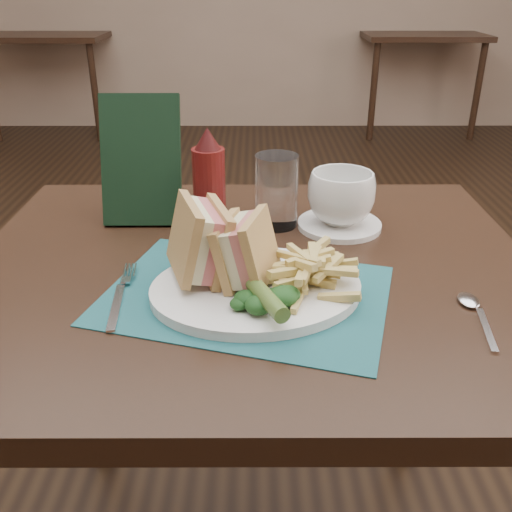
{
  "coord_description": "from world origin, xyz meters",
  "views": [
    {
      "loc": [
        0.0,
        -1.3,
        1.16
      ],
      "look_at": [
        0.01,
        -0.57,
        0.8
      ],
      "focal_mm": 40.0,
      "sensor_mm": 36.0,
      "label": 1
    }
  ],
  "objects_px": {
    "drinking_glass": "(276,191)",
    "check_presenter": "(141,160)",
    "table_main": "(252,442)",
    "ketchup_bottle": "(209,182)",
    "table_bg_left": "(55,83)",
    "plate": "(256,289)",
    "saucer": "(339,225)",
    "sandwich_half_a": "(184,241)",
    "coffee_cup": "(341,198)",
    "table_bg_right": "(415,82)",
    "sandwich_half_b": "(232,247)",
    "placemat": "(246,295)"
  },
  "relations": [
    {
      "from": "drinking_glass",
      "to": "check_presenter",
      "type": "xyz_separation_m",
      "value": [
        -0.24,
        0.03,
        0.05
      ]
    },
    {
      "from": "table_main",
      "to": "check_presenter",
      "type": "xyz_separation_m",
      "value": [
        -0.2,
        0.18,
        0.49
      ]
    },
    {
      "from": "ketchup_bottle",
      "to": "table_bg_left",
      "type": "bearing_deg",
      "value": 111.93
    },
    {
      "from": "table_bg_left",
      "to": "plate",
      "type": "bearing_deg",
      "value": -68.19
    },
    {
      "from": "check_presenter",
      "to": "saucer",
      "type": "bearing_deg",
      "value": -6.89
    },
    {
      "from": "sandwich_half_a",
      "to": "coffee_cup",
      "type": "distance_m",
      "value": 0.33
    },
    {
      "from": "table_bg_right",
      "to": "sandwich_half_b",
      "type": "relative_size",
      "value": 8.95
    },
    {
      "from": "plate",
      "to": "coffee_cup",
      "type": "height_order",
      "value": "coffee_cup"
    },
    {
      "from": "table_main",
      "to": "coffee_cup",
      "type": "relative_size",
      "value": 7.61
    },
    {
      "from": "table_bg_left",
      "to": "table_main",
      "type": "bearing_deg",
      "value": -67.78
    },
    {
      "from": "table_bg_left",
      "to": "sandwich_half_b",
      "type": "xyz_separation_m",
      "value": [
        1.54,
        -3.93,
        0.44
      ]
    },
    {
      "from": "table_main",
      "to": "plate",
      "type": "height_order",
      "value": "plate"
    },
    {
      "from": "table_bg_left",
      "to": "saucer",
      "type": "xyz_separation_m",
      "value": [
        1.73,
        -3.7,
        0.38
      ]
    },
    {
      "from": "placemat",
      "to": "saucer",
      "type": "xyz_separation_m",
      "value": [
        0.16,
        0.24,
        0.0
      ]
    },
    {
      "from": "table_main",
      "to": "sandwich_half_a",
      "type": "relative_size",
      "value": 7.8
    },
    {
      "from": "drinking_glass",
      "to": "plate",
      "type": "bearing_deg",
      "value": -98.31
    },
    {
      "from": "placemat",
      "to": "saucer",
      "type": "bearing_deg",
      "value": 55.61
    },
    {
      "from": "table_bg_right",
      "to": "plate",
      "type": "relative_size",
      "value": 3.0
    },
    {
      "from": "plate",
      "to": "sandwich_half_b",
      "type": "bearing_deg",
      "value": 145.36
    },
    {
      "from": "placemat",
      "to": "plate",
      "type": "relative_size",
      "value": 1.31
    },
    {
      "from": "table_bg_right",
      "to": "sandwich_half_a",
      "type": "xyz_separation_m",
      "value": [
        -1.38,
        -3.95,
        0.45
      ]
    },
    {
      "from": "table_bg_right",
      "to": "saucer",
      "type": "bearing_deg",
      "value": -106.81
    },
    {
      "from": "table_main",
      "to": "coffee_cup",
      "type": "bearing_deg",
      "value": 42.54
    },
    {
      "from": "table_main",
      "to": "ketchup_bottle",
      "type": "height_order",
      "value": "ketchup_bottle"
    },
    {
      "from": "table_main",
      "to": "coffee_cup",
      "type": "xyz_separation_m",
      "value": [
        0.16,
        0.14,
        0.43
      ]
    },
    {
      "from": "plate",
      "to": "drinking_glass",
      "type": "relative_size",
      "value": 2.31
    },
    {
      "from": "placemat",
      "to": "ketchup_bottle",
      "type": "relative_size",
      "value": 2.11
    },
    {
      "from": "table_main",
      "to": "table_bg_left",
      "type": "relative_size",
      "value": 1.0
    },
    {
      "from": "coffee_cup",
      "to": "drinking_glass",
      "type": "height_order",
      "value": "drinking_glass"
    },
    {
      "from": "drinking_glass",
      "to": "ketchup_bottle",
      "type": "xyz_separation_m",
      "value": [
        -0.12,
        -0.03,
        0.03
      ]
    },
    {
      "from": "table_bg_left",
      "to": "ketchup_bottle",
      "type": "height_order",
      "value": "ketchup_bottle"
    },
    {
      "from": "plate",
      "to": "table_bg_left",
      "type": "bearing_deg",
      "value": 102.07
    },
    {
      "from": "sandwich_half_b",
      "to": "coffee_cup",
      "type": "relative_size",
      "value": 0.85
    },
    {
      "from": "table_bg_right",
      "to": "coffee_cup",
      "type": "distance_m",
      "value": 3.93
    },
    {
      "from": "drinking_glass",
      "to": "sandwich_half_a",
      "type": "bearing_deg",
      "value": -120.79
    },
    {
      "from": "table_main",
      "to": "sandwich_half_b",
      "type": "distance_m",
      "value": 0.45
    },
    {
      "from": "plate",
      "to": "table_main",
      "type": "bearing_deg",
      "value": 84.21
    },
    {
      "from": "table_main",
      "to": "sandwich_half_b",
      "type": "relative_size",
      "value": 8.95
    },
    {
      "from": "placemat",
      "to": "sandwich_half_b",
      "type": "relative_size",
      "value": 3.9
    },
    {
      "from": "table_bg_right",
      "to": "coffee_cup",
      "type": "bearing_deg",
      "value": -106.81
    },
    {
      "from": "table_main",
      "to": "ketchup_bottle",
      "type": "relative_size",
      "value": 4.84
    },
    {
      "from": "sandwich_half_b",
      "to": "saucer",
      "type": "bearing_deg",
      "value": 67.06
    },
    {
      "from": "table_main",
      "to": "drinking_glass",
      "type": "height_order",
      "value": "drinking_glass"
    },
    {
      "from": "table_bg_left",
      "to": "check_presenter",
      "type": "xyz_separation_m",
      "value": [
        1.37,
        -3.66,
        0.49
      ]
    },
    {
      "from": "drinking_glass",
      "to": "ketchup_bottle",
      "type": "bearing_deg",
      "value": -165.64
    },
    {
      "from": "drinking_glass",
      "to": "ketchup_bottle",
      "type": "height_order",
      "value": "ketchup_bottle"
    },
    {
      "from": "coffee_cup",
      "to": "saucer",
      "type": "bearing_deg",
      "value": 0.0
    },
    {
      "from": "table_main",
      "to": "sandwich_half_a",
      "type": "height_order",
      "value": "sandwich_half_a"
    },
    {
      "from": "sandwich_half_a",
      "to": "sandwich_half_b",
      "type": "xyz_separation_m",
      "value": [
        0.07,
        -0.01,
        -0.01
      ]
    },
    {
      "from": "coffee_cup",
      "to": "drinking_glass",
      "type": "bearing_deg",
      "value": 174.28
    }
  ]
}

